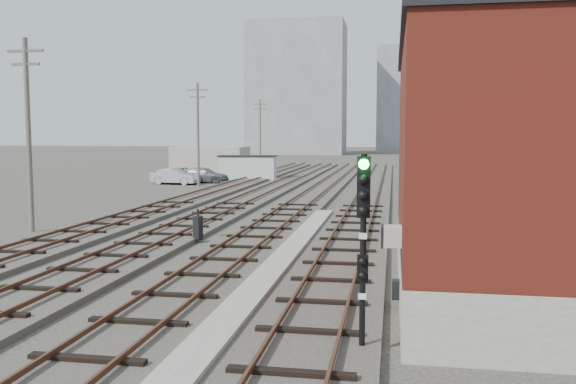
% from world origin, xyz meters
% --- Properties ---
extents(ground, '(320.00, 320.00, 0.00)m').
position_xyz_m(ground, '(0.00, 60.00, 0.00)').
color(ground, '#282621').
rests_on(ground, ground).
extents(track_right, '(3.20, 90.00, 0.39)m').
position_xyz_m(track_right, '(2.50, 39.00, 0.11)').
color(track_right, '#332D28').
rests_on(track_right, ground).
extents(track_mid_right, '(3.20, 90.00, 0.39)m').
position_xyz_m(track_mid_right, '(-1.50, 39.00, 0.11)').
color(track_mid_right, '#332D28').
rests_on(track_mid_right, ground).
extents(track_mid_left, '(3.20, 90.00, 0.39)m').
position_xyz_m(track_mid_left, '(-5.50, 39.00, 0.11)').
color(track_mid_left, '#332D28').
rests_on(track_mid_left, ground).
extents(track_left, '(3.20, 90.00, 0.39)m').
position_xyz_m(track_left, '(-9.50, 39.00, 0.11)').
color(track_left, '#332D28').
rests_on(track_left, ground).
extents(platform_curb, '(0.90, 28.00, 0.26)m').
position_xyz_m(platform_curb, '(0.50, 14.00, 0.13)').
color(platform_curb, gray).
rests_on(platform_curb, ground).
extents(brick_building, '(6.54, 12.20, 7.22)m').
position_xyz_m(brick_building, '(7.50, 12.00, 3.63)').
color(brick_building, gray).
rests_on(brick_building, ground).
extents(lattice_tower, '(1.60, 1.60, 15.00)m').
position_xyz_m(lattice_tower, '(5.50, 35.00, 7.50)').
color(lattice_tower, black).
rests_on(lattice_tower, ground).
extents(utility_pole_left_a, '(1.80, 0.24, 9.00)m').
position_xyz_m(utility_pole_left_a, '(-12.50, 20.00, 4.80)').
color(utility_pole_left_a, '#595147').
rests_on(utility_pole_left_a, ground).
extents(utility_pole_left_b, '(1.80, 0.24, 9.00)m').
position_xyz_m(utility_pole_left_b, '(-12.50, 45.00, 4.80)').
color(utility_pole_left_b, '#595147').
rests_on(utility_pole_left_b, ground).
extents(utility_pole_left_c, '(1.80, 0.24, 9.00)m').
position_xyz_m(utility_pole_left_c, '(-12.50, 70.00, 4.80)').
color(utility_pole_left_c, '#595147').
rests_on(utility_pole_left_c, ground).
extents(utility_pole_right_a, '(1.80, 0.24, 9.00)m').
position_xyz_m(utility_pole_right_a, '(6.50, 28.00, 4.80)').
color(utility_pole_right_a, '#595147').
rests_on(utility_pole_right_a, ground).
extents(utility_pole_right_b, '(1.80, 0.24, 9.00)m').
position_xyz_m(utility_pole_right_b, '(6.50, 58.00, 4.80)').
color(utility_pole_right_b, '#595147').
rests_on(utility_pole_right_b, ground).
extents(apartment_left, '(22.00, 14.00, 30.00)m').
position_xyz_m(apartment_left, '(-18.00, 135.00, 15.00)').
color(apartment_left, gray).
rests_on(apartment_left, ground).
extents(apartment_right, '(16.00, 12.00, 26.00)m').
position_xyz_m(apartment_right, '(8.00, 150.00, 13.00)').
color(apartment_right, gray).
rests_on(apartment_right, ground).
extents(shed_left, '(8.00, 5.00, 3.20)m').
position_xyz_m(shed_left, '(-16.00, 60.00, 1.60)').
color(shed_left, gray).
rests_on(shed_left, ground).
extents(shed_right, '(6.00, 6.00, 4.00)m').
position_xyz_m(shed_right, '(9.00, 70.00, 2.00)').
color(shed_right, gray).
rests_on(shed_right, ground).
extents(signal_mast, '(0.40, 0.41, 4.19)m').
position_xyz_m(signal_mast, '(3.70, 6.39, 2.48)').
color(signal_mast, gray).
rests_on(signal_mast, ground).
extents(switch_stand, '(0.40, 0.40, 1.34)m').
position_xyz_m(switch_stand, '(-3.84, 18.51, 0.63)').
color(switch_stand, black).
rests_on(switch_stand, ground).
extents(site_trailer, '(5.99, 2.90, 2.46)m').
position_xyz_m(site_trailer, '(-10.30, 54.17, 1.24)').
color(site_trailer, silver).
rests_on(site_trailer, ground).
extents(car_red, '(4.80, 2.82, 1.53)m').
position_xyz_m(car_red, '(-15.84, 48.64, 0.77)').
color(car_red, maroon).
rests_on(car_red, ground).
extents(car_silver, '(4.59, 2.05, 1.46)m').
position_xyz_m(car_silver, '(-15.42, 47.11, 0.73)').
color(car_silver, '#AFB3B8').
rests_on(car_silver, ground).
extents(car_grey, '(5.08, 2.50, 1.42)m').
position_xyz_m(car_grey, '(-13.47, 49.65, 0.71)').
color(car_grey, slate).
rests_on(car_grey, ground).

